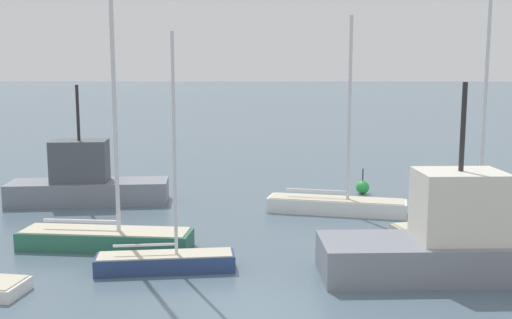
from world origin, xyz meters
The scene contains 8 objects.
ground_plane centered at (0.00, 0.00, 0.00)m, with size 600.00×600.00×0.00m, color slate.
sailboat_0 centered at (8.15, 6.77, 0.49)m, with size 5.99×2.90×9.28m.
sailboat_3 centered at (3.71, 11.37, 0.48)m, with size 6.46×2.81×8.91m.
sailboat_5 centered at (-5.51, 5.82, 0.58)m, with size 6.47×2.14×12.27m.
sailboat_6 centered at (-2.92, 3.31, 0.41)m, with size 4.62×1.60×7.74m.
fishing_boat_0 centered at (-8.38, 13.40, 1.07)m, with size 7.86×2.98×5.82m.
fishing_boat_1 centered at (6.21, 2.92, 1.15)m, with size 8.03×2.97×6.18m.
channel_buoy_0 centered at (5.65, 15.73, 0.36)m, with size 0.70×0.70×1.36m.
Camera 1 is at (0.15, -15.72, 6.58)m, focal length 42.29 mm.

